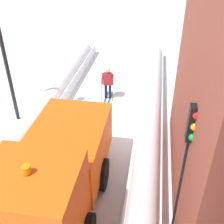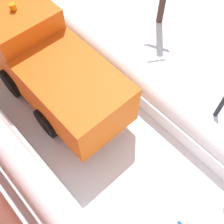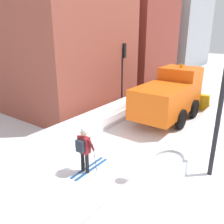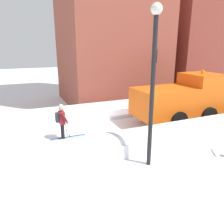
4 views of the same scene
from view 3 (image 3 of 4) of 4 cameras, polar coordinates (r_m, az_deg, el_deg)
ground_plane at (r=18.51m, az=18.49°, el=2.43°), size 80.00×80.00×0.00m
snowbank_left at (r=19.21m, az=11.71°, el=5.15°), size 1.10×36.00×1.09m
building_brick_mid at (r=22.66m, az=4.19°, el=16.94°), size 7.04×6.57×8.27m
plow_truck at (r=14.18m, az=13.98°, el=4.08°), size 3.20×5.98×3.12m
skier at (r=8.71m, az=-6.78°, el=-8.67°), size 0.62×1.80×1.81m
traffic_light_pole at (r=15.64m, az=2.68°, el=11.67°), size 0.28×0.42×4.25m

